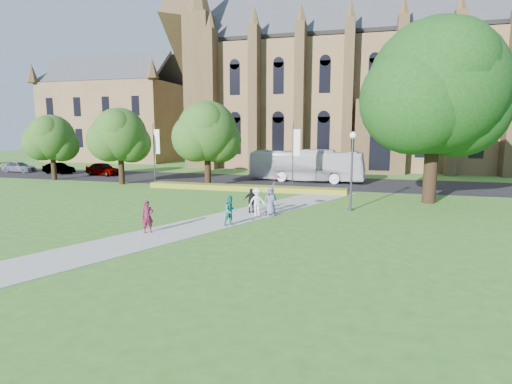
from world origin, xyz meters
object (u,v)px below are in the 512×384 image
(car_1, at_px, (59,168))
(car_2, at_px, (19,167))
(streetlamp, at_px, (352,162))
(tour_coach, at_px, (306,165))
(car_0, at_px, (103,169))
(large_tree, at_px, (436,87))
(pedestrian_0, at_px, (148,217))

(car_1, distance_m, car_2, 6.32)
(streetlamp, distance_m, tour_coach, 15.33)
(car_0, bearing_deg, large_tree, -91.73)
(car_2, bearing_deg, car_1, -94.77)
(car_1, xyz_separation_m, pedestrian_0, (25.39, -22.53, 0.22))
(streetlamp, relative_size, car_2, 1.21)
(car_0, height_order, car_1, car_0)
(streetlamp, xyz_separation_m, car_0, (-29.06, 13.54, -2.51))
(car_0, bearing_deg, streetlamp, -102.06)
(car_2, relative_size, pedestrian_0, 2.54)
(streetlamp, distance_m, large_tree, 8.73)
(tour_coach, height_order, car_1, tour_coach)
(large_tree, relative_size, car_1, 3.33)
(tour_coach, height_order, pedestrian_0, tour_coach)
(car_1, height_order, pedestrian_0, pedestrian_0)
(tour_coach, xyz_separation_m, pedestrian_0, (-4.97, -23.30, -0.79))
(large_tree, height_order, car_0, large_tree)
(car_0, height_order, car_2, car_0)
(car_1, relative_size, car_2, 0.92)
(pedestrian_0, bearing_deg, car_2, 104.18)
(tour_coach, bearing_deg, streetlamp, -156.20)
(car_2, xyz_separation_m, pedestrian_0, (31.70, -22.81, 0.24))
(streetlamp, height_order, car_1, streetlamp)
(streetlamp, distance_m, car_0, 32.16)
(tour_coach, xyz_separation_m, car_2, (-36.66, -0.48, -1.03))
(tour_coach, distance_m, pedestrian_0, 23.83)
(car_2, distance_m, pedestrian_0, 39.05)
(car_1, relative_size, pedestrian_0, 2.33)
(streetlamp, xyz_separation_m, pedestrian_0, (-10.03, -8.92, -2.40))
(streetlamp, height_order, large_tree, large_tree)
(large_tree, xyz_separation_m, pedestrian_0, (-15.53, -13.42, -7.47))
(car_0, distance_m, pedestrian_0, 29.44)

